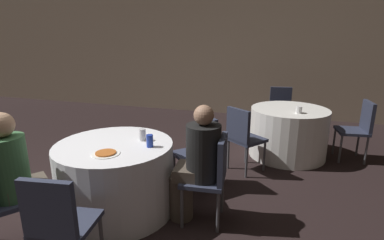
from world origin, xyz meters
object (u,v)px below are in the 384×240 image
Objects in this scene: table_far at (288,132)px; chair_near_east at (213,171)px; chair_near_northeast at (200,146)px; pizza_plate_near at (106,153)px; chair_near_south at (58,220)px; chair_near_southwest at (0,192)px; chair_far_southwest at (242,134)px; table_near at (116,177)px; soda_can_blue at (150,141)px; chair_far_east at (359,125)px; chair_far_north at (281,107)px; person_black_shirt at (196,164)px; soda_can_silver at (143,135)px; person_green_jacket at (22,180)px.

chair_near_east is at bearing -109.42° from table_far.
pizza_plate_near is (-0.63, -0.97, 0.21)m from chair_near_northeast.
chair_near_south and chair_near_southwest have the same top height.
chair_far_southwest is at bearing 56.21° from pizza_plate_near.
chair_near_southwest is at bearing 94.37° from chair_near_northeast.
chair_far_southwest reaches higher than table_near.
table_far is at bearing 90.00° from chair_far_southwest.
chair_near_northeast is at bearing 64.68° from soda_can_blue.
chair_far_east is at bearing 43.32° from chair_near_south.
chair_near_south and chair_far_north have the same top height.
chair_near_south is 1.00× the size of chair_far_north.
soda_can_silver is at bearing 75.01° from person_black_shirt.
chair_far_north is (1.56, 3.04, 0.17)m from table_near.
chair_near_south reaches higher than pizza_plate_near.
person_green_jacket is at bearing -130.19° from soda_can_silver.
chair_near_east and chair_near_southwest have the same top height.
soda_can_blue is at bearing 4.56° from table_near.
person_green_jacket is (-1.19, -1.38, 0.06)m from chair_near_northeast.
table_far is 0.95× the size of person_green_jacket.
chair_near_east is (0.29, -0.63, 0.00)m from chair_near_northeast.
chair_near_northeast is at bearing 85.63° from chair_near_southwest.
chair_far_north is (0.86, 2.33, 0.00)m from chair_near_northeast.
soda_can_blue reaches higher than table_near.
chair_far_southwest is 0.75× the size of person_black_shirt.
table_near is at bearing -142.44° from soda_can_silver.
chair_near_southwest is 1.31m from soda_can_blue.
soda_can_silver is (-0.60, 0.11, 0.20)m from person_black_shirt.
table_far is 1.28× the size of chair_near_east.
chair_near_southwest is (-1.29, -1.52, 0.00)m from chair_near_northeast.
table_far is 9.25× the size of soda_can_blue.
soda_can_blue is at bearing -122.77° from table_far.
person_green_jacket is 1.52m from person_black_shirt.
chair_near_southwest is at bearing 116.95° from person_black_shirt.
person_green_jacket is (-1.60, -1.97, 0.06)m from chair_far_southwest.
soda_can_blue is (-2.29, -2.16, 0.26)m from chair_far_east.
chair_near_south is 1.37m from chair_near_east.
chair_far_east is 4.26m from person_green_jacket.
chair_far_east is (1.96, 1.48, 0.00)m from chair_near_northeast.
chair_near_northeast is at bearing -87.95° from chair_far_southwest.
chair_near_south is at bearing 22.07° from chair_near_southwest.
person_black_shirt is at bearing 48.60° from chair_near_south.
chair_far_southwest is (1.11, 1.30, 0.17)m from table_near.
person_green_jacket is (-0.49, -0.67, 0.23)m from table_near.
person_green_jacket is (-0.63, 0.31, 0.06)m from chair_near_south.
soda_can_silver is at bearing 78.11° from chair_near_east.
person_green_jacket is at bearing 53.01° from chair_far_north.
person_green_jacket is at bearing -140.95° from soda_can_blue.
person_green_jacket reaches higher than chair_near_south.
chair_near_south is at bearing 116.45° from chair_near_northeast.
table_near is at bearing 90.00° from chair_near_south.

